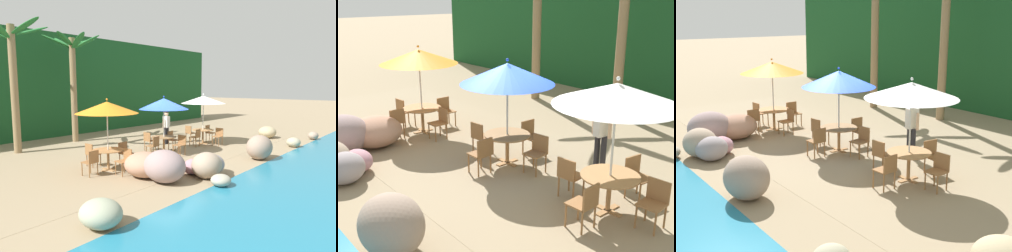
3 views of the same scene
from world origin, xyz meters
TOP-DOWN VIEW (x-y plane):
  - ground_plane at (0.00, 0.00)m, footprint 120.00×120.00m
  - terrace_deck at (0.00, 0.00)m, footprint 18.00×5.20m
  - foliage_backdrop at (0.00, 9.00)m, footprint 28.00×2.40m
  - rock_seawall at (-1.02, -2.81)m, footprint 15.21×3.41m
  - umbrella_orange at (-3.41, -0.21)m, footprint 2.20×2.20m
  - dining_table_orange at (-3.41, -0.21)m, footprint 1.10×1.10m
  - chair_orange_seaward at (-2.56, -0.13)m, footprint 0.42×0.43m
  - chair_orange_inland at (-3.51, 0.64)m, footprint 0.43×0.43m
  - chair_orange_left at (-4.25, -0.39)m, footprint 0.46×0.47m
  - chair_orange_right at (-3.37, -1.07)m, footprint 0.45×0.45m
  - umbrella_blue at (-0.00, 0.17)m, footprint 2.18×2.18m
  - dining_table_blue at (-0.00, 0.17)m, footprint 1.10×1.10m
  - chair_blue_seaward at (0.83, 0.37)m, footprint 0.47×0.48m
  - chair_blue_inland at (-0.09, 1.02)m, footprint 0.43×0.42m
  - chair_blue_left at (-0.84, -0.02)m, footprint 0.46×0.47m
  - chair_blue_right at (0.12, -0.68)m, footprint 0.44×0.43m
  - umbrella_white at (3.00, 0.12)m, footprint 2.28×2.28m
  - dining_table_white at (3.00, 0.12)m, footprint 1.10×1.10m
  - chair_white_seaward at (3.84, 0.27)m, footprint 0.45×0.46m
  - chair_white_inland at (3.01, 0.98)m, footprint 0.48×0.47m
  - chair_white_left at (2.16, -0.06)m, footprint 0.46×0.47m
  - chair_white_right at (3.13, -0.72)m, footprint 0.45×0.44m
  - palm_tree_nearest at (-4.22, 5.16)m, footprint 3.38×3.54m
  - palm_tree_second at (-0.88, 5.75)m, footprint 2.92×3.01m
  - waiter_in_white at (1.71, 1.50)m, footprint 0.52×0.36m

SIDE VIEW (x-z plane):
  - ground_plane at x=0.00m, z-range 0.00..0.00m
  - terrace_deck at x=0.00m, z-range 0.00..0.01m
  - rock_seawall at x=-1.02m, z-range -0.10..0.92m
  - chair_orange_seaward at x=-2.56m, z-range 0.08..0.95m
  - chair_orange_inland at x=-3.51m, z-range 0.08..0.95m
  - chair_orange_left at x=-4.25m, z-range 0.08..0.95m
  - chair_orange_right at x=-3.37m, z-range 0.08..0.95m
  - chair_blue_seaward at x=0.83m, z-range 0.08..0.95m
  - chair_blue_inland at x=-0.09m, z-range 0.08..0.95m
  - chair_blue_left at x=-0.84m, z-range 0.08..0.95m
  - chair_blue_right at x=0.12m, z-range 0.08..0.95m
  - chair_white_seaward at x=3.84m, z-range 0.08..0.95m
  - chair_white_inland at x=3.01m, z-range 0.08..0.95m
  - chair_white_left at x=2.16m, z-range 0.08..0.95m
  - chair_white_right at x=3.13m, z-range 0.08..0.95m
  - dining_table_orange at x=-3.41m, z-range 0.24..0.98m
  - dining_table_blue at x=0.00m, z-range 0.24..0.98m
  - dining_table_white at x=3.00m, z-range 0.24..0.98m
  - waiter_in_white at x=1.71m, z-range 0.14..1.84m
  - umbrella_blue at x=0.00m, z-range 0.92..3.47m
  - umbrella_orange at x=-3.41m, z-range 0.95..3.50m
  - umbrella_white at x=3.00m, z-range 0.98..3.57m
  - foliage_backdrop at x=0.00m, z-range 0.00..6.00m
  - palm_tree_nearest at x=-4.22m, z-range 0.95..6.76m
  - palm_tree_second at x=-0.88m, z-range 1.06..6.69m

